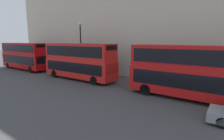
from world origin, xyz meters
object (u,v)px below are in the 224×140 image
Objects in this scene: bus_leading at (194,70)px; bus_second_in_queue at (79,60)px; pedestrian at (33,63)px; bus_third_in_queue at (25,55)px.

bus_leading is 13.17m from bus_second_in_queue.
bus_second_in_queue is at bearing -98.59° from pedestrian.
bus_leading reaches higher than bus_third_in_queue.
bus_second_in_queue is 0.97× the size of bus_third_in_queue.
bus_second_in_queue is 5.60× the size of pedestrian.
bus_second_in_queue reaches higher than bus_third_in_queue.
bus_second_in_queue reaches higher than pedestrian.
bus_third_in_queue reaches higher than pedestrian.
bus_second_in_queue reaches higher than bus_leading.
bus_third_in_queue is (0.00, 12.83, -0.03)m from bus_second_in_queue.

